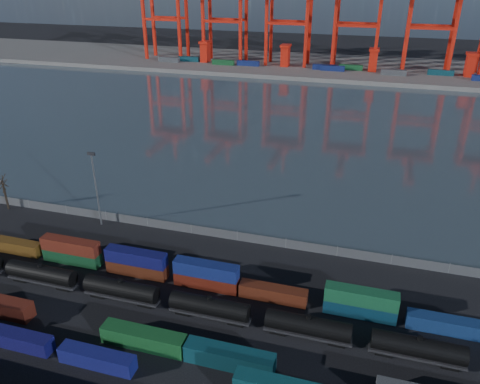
# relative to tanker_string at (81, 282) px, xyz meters

# --- Properties ---
(ground) EXTENTS (700.00, 700.00, 0.00)m
(ground) POSITION_rel_tanker_string_xyz_m (20.77, -4.68, -2.04)
(ground) COLOR black
(ground) RESTS_ON ground
(harbor_water) EXTENTS (700.00, 700.00, 0.00)m
(harbor_water) POSITION_rel_tanker_string_xyz_m (20.77, 100.32, -2.03)
(harbor_water) COLOR #33414A
(harbor_water) RESTS_ON ground
(far_quay) EXTENTS (700.00, 70.00, 2.00)m
(far_quay) POSITION_rel_tanker_string_xyz_m (20.77, 205.32, -1.04)
(far_quay) COLOR #514F4C
(far_quay) RESTS_ON ground
(container_row_south) EXTENTS (138.34, 2.28, 4.85)m
(container_row_south) POSITION_rel_tanker_string_xyz_m (0.32, -13.72, -0.02)
(container_row_south) COLOR #464A4C
(container_row_south) RESTS_ON ground
(container_row_mid) EXTENTS (142.34, 2.60, 5.55)m
(container_row_mid) POSITION_rel_tanker_string_xyz_m (28.86, -8.52, -0.34)
(container_row_mid) COLOR #36383B
(container_row_mid) RESTS_ON ground
(container_row_north) EXTENTS (115.29, 2.31, 4.93)m
(container_row_north) POSITION_rel_tanker_string_xyz_m (13.17, 7.18, 0.01)
(container_row_north) COLOR #101153
(container_row_north) RESTS_ON ground
(tanker_string) EXTENTS (121.73, 2.84, 4.07)m
(tanker_string) POSITION_rel_tanker_string_xyz_m (0.00, 0.00, 0.00)
(tanker_string) COLOR black
(tanker_string) RESTS_ON ground
(waterfront_fence) EXTENTS (160.12, 0.12, 2.20)m
(waterfront_fence) POSITION_rel_tanker_string_xyz_m (20.77, 23.32, -1.04)
(waterfront_fence) COLOR #595B5E
(waterfront_fence) RESTS_ON ground
(bare_tree) EXTENTS (2.23, 2.15, 8.47)m
(bare_tree) POSITION_rel_tanker_string_xyz_m (-33.55, 21.64, 2.20)
(bare_tree) COLOR black
(bare_tree) RESTS_ON ground
(yard_light_mast) EXTENTS (1.60, 0.40, 16.60)m
(yard_light_mast) POSITION_rel_tanker_string_xyz_m (-9.23, 21.32, 7.26)
(yard_light_mast) COLOR slate
(yard_light_mast) RESTS_ON ground
(quay_containers) EXTENTS (172.58, 10.99, 2.60)m
(quay_containers) POSITION_rel_tanker_string_xyz_m (9.78, 190.79, 1.26)
(quay_containers) COLOR navy
(quay_containers) RESTS_ON far_quay
(straddle_carriers) EXTENTS (140.00, 7.00, 11.10)m
(straddle_carriers) POSITION_rel_tanker_string_xyz_m (18.27, 195.32, 5.78)
(straddle_carriers) COLOR red
(straddle_carriers) RESTS_ON far_quay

